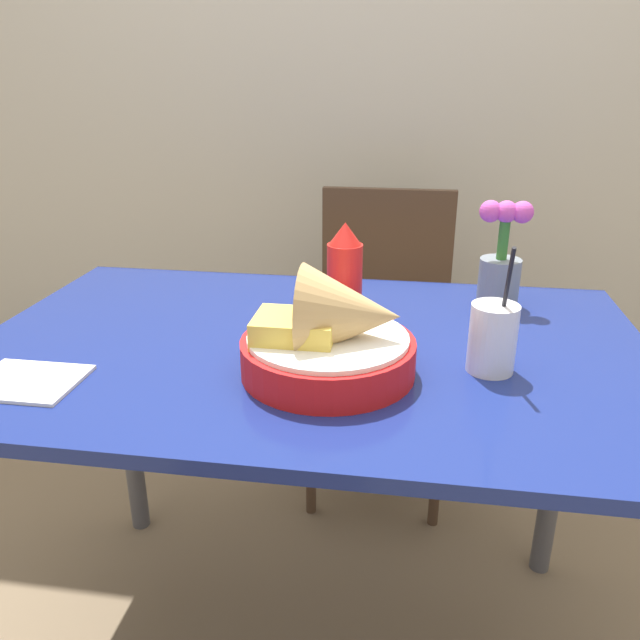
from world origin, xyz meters
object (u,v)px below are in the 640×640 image
food_basket (335,337)px  ketchup_bottle (345,274)px  drink_cup (492,340)px  flower_vase (501,263)px  chair_far_window (383,316)px

food_basket → ketchup_bottle: size_ratio=1.44×
drink_cup → flower_vase: (0.05, 0.33, 0.04)m
ketchup_bottle → drink_cup: (0.27, -0.19, -0.04)m
food_basket → flower_vase: 0.49m
chair_far_window → drink_cup: (0.22, -0.82, 0.28)m
drink_cup → chair_far_window: bearing=104.9°
ketchup_bottle → flower_vase: (0.31, 0.14, -0.00)m
food_basket → ketchup_bottle: bearing=93.0°
chair_far_window → flower_vase: size_ratio=4.06×
ketchup_bottle → drink_cup: 0.33m
food_basket → drink_cup: size_ratio=1.28×
flower_vase → drink_cup: bearing=-97.9°
drink_cup → flower_vase: size_ratio=1.00×
food_basket → chair_far_window: bearing=87.5°
flower_vase → food_basket: bearing=-128.3°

